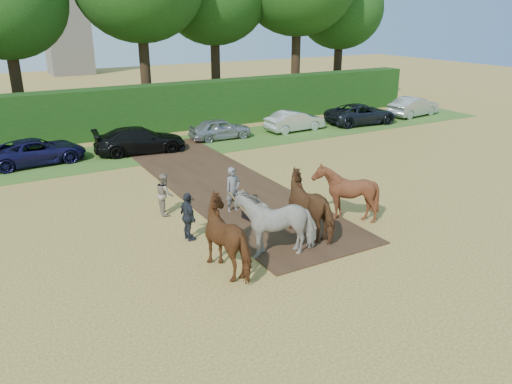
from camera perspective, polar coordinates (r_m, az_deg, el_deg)
name	(u,v)px	position (r m, az deg, el deg)	size (l,w,h in m)	color
ground	(272,251)	(16.34, 1.79, -6.78)	(120.00, 120.00, 0.00)	gold
earth_strip	(219,183)	(22.70, -4.21, 1.04)	(4.50, 17.00, 0.05)	#472D1C
grass_verge	(140,152)	(28.48, -13.11, 4.46)	(50.00, 5.00, 0.03)	#38601E
hedgerow	(116,112)	(32.40, -15.71, 8.77)	(46.00, 1.60, 3.00)	#14380F
spectator_near	(165,194)	(19.31, -10.41, -0.21)	(0.79, 0.61, 1.62)	#B8A991
spectator_far	(188,217)	(16.94, -7.77, -2.83)	(0.99, 0.41, 1.69)	#21252D
plough_team	(293,212)	(16.67, 4.29, -2.25)	(7.16, 5.67, 2.15)	brown
parked_cars	(191,134)	(29.31, -7.50, 6.61)	(40.93, 3.45, 1.44)	silver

